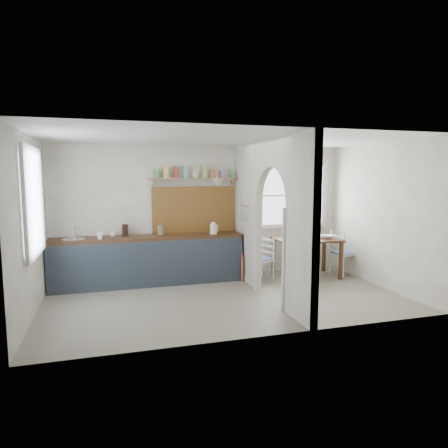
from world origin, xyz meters
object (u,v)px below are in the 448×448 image
object	(u,v)px
dining_table	(306,258)
chair_right	(344,253)
chair_left	(261,259)
kettle	(213,228)
vase	(307,233)

from	to	relation	value
dining_table	chair_right	world-z (taller)	chair_right
chair_left	chair_right	distance (m)	1.79
dining_table	kettle	xyz separation A→B (m)	(-1.83, 0.31, 0.62)
chair_right	vase	bearing A→B (deg)	65.51
chair_left	vase	size ratio (longest dim) A/B	4.68
kettle	vase	bearing A→B (deg)	7.50
vase	dining_table	bearing A→B (deg)	-119.72
dining_table	chair_left	world-z (taller)	chair_left
chair_left	kettle	world-z (taller)	kettle
dining_table	chair_left	size ratio (longest dim) A/B	1.50
chair_right	kettle	bearing A→B (deg)	73.05
chair_right	vase	world-z (taller)	vase
chair_right	vase	distance (m)	0.87
chair_left	vase	distance (m)	1.14
kettle	vase	world-z (taller)	kettle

